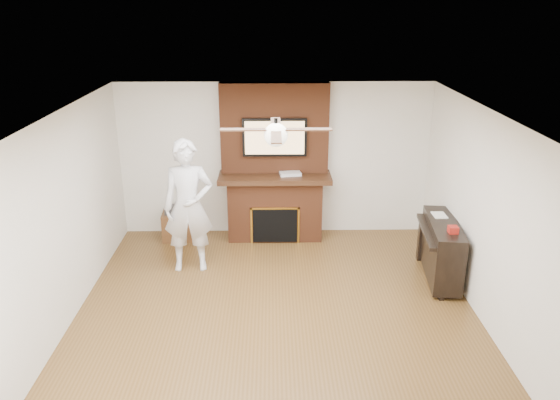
{
  "coord_description": "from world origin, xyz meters",
  "views": [
    {
      "loc": [
        -0.05,
        -5.77,
        3.71
      ],
      "look_at": [
        0.06,
        0.9,
        1.24
      ],
      "focal_mm": 35.0,
      "sensor_mm": 36.0,
      "label": 1
    }
  ],
  "objects_px": {
    "fireplace": "(275,178)",
    "piano": "(441,249)",
    "person": "(188,206)",
    "side_table": "(178,224)"
  },
  "relations": [
    {
      "from": "fireplace",
      "to": "piano",
      "type": "xyz_separation_m",
      "value": [
        2.29,
        -1.51,
        -0.54
      ]
    },
    {
      "from": "person",
      "to": "piano",
      "type": "distance_m",
      "value": 3.57
    },
    {
      "from": "person",
      "to": "fireplace",
      "type": "bearing_deg",
      "value": 37.65
    },
    {
      "from": "piano",
      "to": "fireplace",
      "type": "bearing_deg",
      "value": 153.22
    },
    {
      "from": "fireplace",
      "to": "person",
      "type": "relative_size",
      "value": 1.3
    },
    {
      "from": "person",
      "to": "piano",
      "type": "relative_size",
      "value": 1.44
    },
    {
      "from": "fireplace",
      "to": "piano",
      "type": "distance_m",
      "value": 2.8
    },
    {
      "from": "fireplace",
      "to": "person",
      "type": "xyz_separation_m",
      "value": [
        -1.22,
        -1.14,
        -0.04
      ]
    },
    {
      "from": "person",
      "to": "side_table",
      "type": "xyz_separation_m",
      "value": [
        -0.37,
        1.07,
        -0.71
      ]
    },
    {
      "from": "fireplace",
      "to": "side_table",
      "type": "height_order",
      "value": "fireplace"
    }
  ]
}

